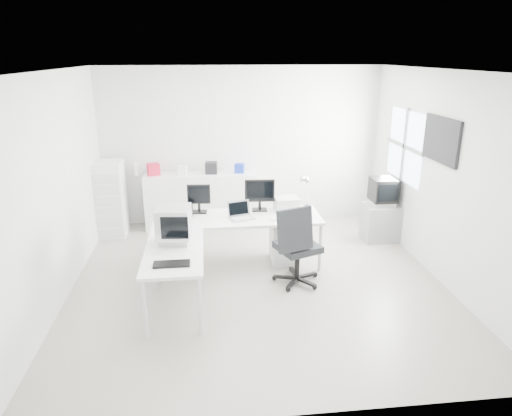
{
  "coord_description": "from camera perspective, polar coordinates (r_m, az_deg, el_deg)",
  "views": [
    {
      "loc": [
        -0.66,
        -5.62,
        2.99
      ],
      "look_at": [
        0.0,
        0.2,
        1.0
      ],
      "focal_mm": 32.0,
      "sensor_mm": 36.0,
      "label": 1
    }
  ],
  "objects": [
    {
      "name": "wall_picture",
      "position": [
        6.61,
        22.14,
        7.91
      ],
      "size": [
        0.04,
        0.9,
        0.6
      ],
      "primitive_type": null,
      "color": "black",
      "rests_on": "right_wall"
    },
    {
      "name": "desk_lamp",
      "position": [
        6.95,
        6.57,
        2.17
      ],
      "size": [
        0.23,
        0.23,
        0.54
      ],
      "primitive_type": null,
      "rotation": [
        0.0,
        0.0,
        0.34
      ],
      "color": "silver",
      "rests_on": "main_desk"
    },
    {
      "name": "office_chair",
      "position": [
        6.15,
        5.24,
        -4.4
      ],
      "size": [
        0.86,
        0.86,
        1.15
      ],
      "primitive_type": null,
      "rotation": [
        0.0,
        0.0,
        0.37
      ],
      "color": "#292C2E",
      "rests_on": "floor"
    },
    {
      "name": "clutter_box_b",
      "position": [
        8.1,
        -9.16,
        4.72
      ],
      "size": [
        0.17,
        0.16,
        0.15
      ],
      "primitive_type": "cube",
      "rotation": [
        0.0,
        0.0,
        -0.2
      ],
      "color": "white",
      "rests_on": "sideboard"
    },
    {
      "name": "white_mouse",
      "position": [
        6.62,
        5.98,
        -0.83
      ],
      "size": [
        0.06,
        0.06,
        0.06
      ],
      "primitive_type": "sphere",
      "color": "white",
      "rests_on": "main_desk"
    },
    {
      "name": "inkjet_printer",
      "position": [
        6.66,
        -9.68,
        -0.5
      ],
      "size": [
        0.42,
        0.33,
        0.14
      ],
      "primitive_type": "cube",
      "rotation": [
        0.0,
        0.0,
        -0.04
      ],
      "color": "black",
      "rests_on": "main_desk"
    },
    {
      "name": "floor",
      "position": [
        6.4,
        0.2,
        -9.09
      ],
      "size": [
        5.0,
        5.0,
        0.01
      ],
      "primitive_type": "cube",
      "color": "#B1AF9F",
      "rests_on": "ground"
    },
    {
      "name": "right_wall",
      "position": [
        6.64,
        22.24,
        3.5
      ],
      "size": [
        0.02,
        5.0,
        2.8
      ],
      "primitive_type": "cube",
      "color": "silver",
      "rests_on": "floor"
    },
    {
      "name": "white_keyboard",
      "position": [
        6.53,
        3.49,
        -1.26
      ],
      "size": [
        0.39,
        0.17,
        0.02
      ],
      "primitive_type": "cube",
      "rotation": [
        0.0,
        0.0,
        0.15
      ],
      "color": "white",
      "rests_on": "main_desk"
    },
    {
      "name": "back_wall",
      "position": [
        8.3,
        -1.8,
        7.72
      ],
      "size": [
        5.0,
        0.02,
        2.8
      ],
      "primitive_type": "cube",
      "color": "silver",
      "rests_on": "floor"
    },
    {
      "name": "filing_cabinet",
      "position": [
        8.14,
        -17.65,
        1.11
      ],
      "size": [
        0.45,
        0.54,
        1.29
      ],
      "primitive_type": "cube",
      "color": "white",
      "rests_on": "floor"
    },
    {
      "name": "clutter_bottle",
      "position": [
        8.21,
        -14.76,
        4.77
      ],
      "size": [
        0.07,
        0.07,
        0.22
      ],
      "primitive_type": "cylinder",
      "color": "white",
      "rests_on": "sideboard"
    },
    {
      "name": "black_keyboard",
      "position": [
        5.21,
        -10.5,
        -6.89
      ],
      "size": [
        0.41,
        0.16,
        0.03
      ],
      "primitive_type": "cube",
      "rotation": [
        0.0,
        0.0,
        0.0
      ],
      "color": "black",
      "rests_on": "side_desk"
    },
    {
      "name": "crt_tv",
      "position": [
        7.75,
        15.64,
        1.92
      ],
      "size": [
        0.5,
        0.48,
        0.45
      ],
      "primitive_type": null,
      "color": "black",
      "rests_on": "tv_cabinet"
    },
    {
      "name": "laser_printer",
      "position": [
        6.86,
        3.81,
        0.53
      ],
      "size": [
        0.36,
        0.32,
        0.2
      ],
      "primitive_type": "cube",
      "rotation": [
        0.0,
        0.0,
        0.06
      ],
      "color": "silver",
      "rests_on": "main_desk"
    },
    {
      "name": "sideboard",
      "position": [
        8.25,
        -6.88,
        0.99
      ],
      "size": [
        1.96,
        0.49,
        0.98
      ],
      "primitive_type": "cube",
      "color": "white",
      "rests_on": "floor"
    },
    {
      "name": "side_desk",
      "position": [
        5.73,
        -10.02,
        -8.67
      ],
      "size": [
        0.7,
        1.4,
        0.75
      ],
      "primitive_type": null,
      "color": "white",
      "rests_on": "floor"
    },
    {
      "name": "crt_monitor",
      "position": [
        5.73,
        -10.21,
        -2.38
      ],
      "size": [
        0.39,
        0.39,
        0.41
      ],
      "primitive_type": null,
      "rotation": [
        0.0,
        0.0,
        -0.1
      ],
      "color": "#B7B7BA",
      "rests_on": "side_desk"
    },
    {
      "name": "clutter_box_d",
      "position": [
        8.11,
        -2.07,
        5.0
      ],
      "size": [
        0.19,
        0.18,
        0.16
      ],
      "primitive_type": "cube",
      "rotation": [
        0.0,
        0.0,
        -0.27
      ],
      "color": "#162EA0",
      "rests_on": "sideboard"
    },
    {
      "name": "clutter_box_a",
      "position": [
        8.14,
        -12.7,
        4.74
      ],
      "size": [
        0.25,
        0.23,
        0.2
      ],
      "primitive_type": "cube",
      "rotation": [
        0.0,
        0.0,
        0.31
      ],
      "color": "#BA1A32",
      "rests_on": "sideboard"
    },
    {
      "name": "laptop",
      "position": [
        6.47,
        -1.81,
        -0.5
      ],
      "size": [
        0.4,
        0.41,
        0.21
      ],
      "primitive_type": null,
      "rotation": [
        0.0,
        0.0,
        0.3
      ],
      "color": "#B7B7BA",
      "rests_on": "main_desk"
    },
    {
      "name": "left_wall",
      "position": [
        6.12,
        -23.73,
        2.1
      ],
      "size": [
        0.02,
        5.0,
        2.8
      ],
      "primitive_type": "cube",
      "color": "silver",
      "rests_on": "floor"
    },
    {
      "name": "main_desk",
      "position": [
        6.73,
        -2.26,
        -4.11
      ],
      "size": [
        2.4,
        0.8,
        0.75
      ],
      "primitive_type": null,
      "color": "white",
      "rests_on": "floor"
    },
    {
      "name": "ceiling",
      "position": [
        5.66,
        0.24,
        16.85
      ],
      "size": [
        5.0,
        5.0,
        0.01
      ],
      "primitive_type": "cube",
      "color": "white",
      "rests_on": "back_wall"
    },
    {
      "name": "lcd_monitor_large",
      "position": [
        6.79,
        0.46,
        1.55
      ],
      "size": [
        0.45,
        0.2,
        0.46
      ],
      "primitive_type": null,
      "rotation": [
        0.0,
        0.0,
        -0.06
      ],
      "color": "black",
      "rests_on": "main_desk"
    },
    {
      "name": "lcd_monitor_small",
      "position": [
        6.75,
        -7.15,
        1.14
      ],
      "size": [
        0.35,
        0.22,
        0.42
      ],
      "primitive_type": null,
      "rotation": [
        0.0,
        0.0,
        -0.08
      ],
      "color": "black",
      "rests_on": "main_desk"
    },
    {
      "name": "tv_cabinet",
      "position": [
        7.92,
        15.3,
        -1.75
      ],
      "size": [
        0.56,
        0.46,
        0.61
      ],
      "primitive_type": "cube",
      "color": "gray",
      "rests_on": "floor"
    },
    {
      "name": "drawer_pedestal",
      "position": [
        6.89,
        3.55,
        -4.26
      ],
      "size": [
        0.4,
        0.5,
        0.6
      ],
      "primitive_type": "cube",
      "color": "white",
      "rests_on": "floor"
    },
    {
      "name": "window",
      "position": [
        7.63,
        18.11,
        7.36
      ],
      "size": [
        0.02,
        1.2,
        1.1
      ],
      "primitive_type": null,
      "color": "white",
      "rests_on": "right_wall"
    },
    {
      "name": "clutter_box_c",
      "position": [
        8.09,
        -5.62,
        5.03
      ],
      "size": [
        0.22,
        0.2,
        0.2
      ],
      "primitive_type": "cube",
      "rotation": [
        0.0,
        0.0,
        -0.1
      ],
      "color": "black",
      "rests_on": "sideboard"
    }
  ]
}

